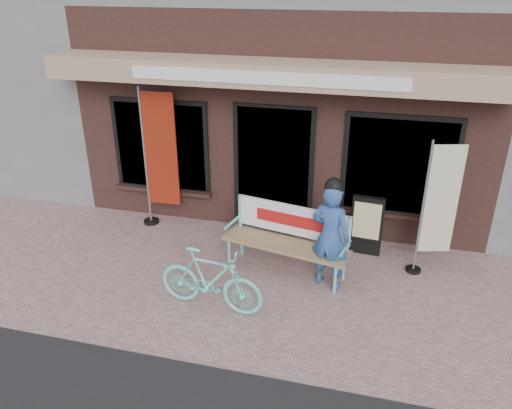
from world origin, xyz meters
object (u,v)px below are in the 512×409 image
(bicycle, at_px, (210,280))
(nobori_cream, at_px, (437,207))
(bench, at_px, (288,235))
(nobori_red, at_px, (159,157))
(person, at_px, (330,235))
(menu_stand, at_px, (367,225))

(bicycle, bearing_deg, nobori_cream, -53.78)
(bench, relative_size, nobori_cream, 0.94)
(bench, xyz_separation_m, nobori_red, (-2.42, 0.93, 0.67))
(nobori_red, bearing_deg, bench, -23.61)
(bench, distance_m, person, 0.71)
(nobori_red, distance_m, nobori_cream, 4.50)
(person, bearing_deg, bicycle, -127.65)
(bench, distance_m, menu_stand, 1.35)
(menu_stand, bearing_deg, nobori_cream, -12.14)
(person, bearing_deg, menu_stand, 84.85)
(nobori_cream, distance_m, menu_stand, 1.14)
(bicycle, bearing_deg, menu_stand, -38.07)
(bench, distance_m, nobori_red, 2.68)
(person, xyz_separation_m, bicycle, (-1.44, -0.94, -0.37))
(bicycle, bearing_deg, bench, -28.26)
(person, relative_size, menu_stand, 1.69)
(person, distance_m, nobori_red, 3.30)
(nobori_red, height_order, nobori_cream, nobori_red)
(nobori_cream, relative_size, menu_stand, 2.10)
(bench, height_order, nobori_cream, nobori_cream)
(bench, relative_size, bicycle, 1.32)
(bench, height_order, menu_stand, bench)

